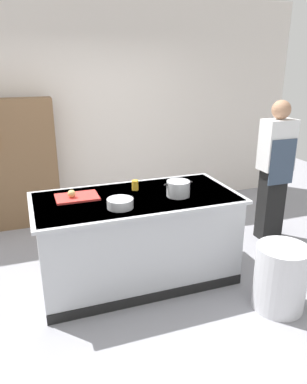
# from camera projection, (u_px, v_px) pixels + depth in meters

# --- Properties ---
(ground_plane) EXTENTS (10.00, 10.00, 0.00)m
(ground_plane) POSITION_uv_depth(u_px,v_px,m) (138.00, 277.00, 3.85)
(ground_plane) COLOR gray
(back_wall) EXTENTS (6.40, 0.12, 3.00)m
(back_wall) POSITION_uv_depth(u_px,v_px,m) (91.00, 109.00, 5.21)
(back_wall) COLOR silver
(back_wall) RESTS_ON ground_plane
(counter_island) EXTENTS (1.98, 0.98, 0.90)m
(counter_island) POSITION_uv_depth(u_px,v_px,m) (137.00, 237.00, 3.70)
(counter_island) COLOR #B7BABF
(counter_island) RESTS_ON ground_plane
(cutting_board) EXTENTS (0.40, 0.28, 0.02)m
(cutting_board) POSITION_uv_depth(u_px,v_px,m) (77.00, 197.00, 3.51)
(cutting_board) COLOR red
(cutting_board) RESTS_ON counter_island
(onion) EXTENTS (0.07, 0.07, 0.07)m
(onion) POSITION_uv_depth(u_px,v_px,m) (72.00, 194.00, 3.46)
(onion) COLOR tan
(onion) RESTS_ON cutting_board
(stock_pot) EXTENTS (0.29, 0.22, 0.15)m
(stock_pot) POSITION_uv_depth(u_px,v_px,m) (178.00, 189.00, 3.55)
(stock_pot) COLOR #B7BABF
(stock_pot) RESTS_ON counter_island
(mixing_bowl) EXTENTS (0.24, 0.24, 0.08)m
(mixing_bowl) POSITION_uv_depth(u_px,v_px,m) (120.00, 203.00, 3.27)
(mixing_bowl) COLOR #B7BABF
(mixing_bowl) RESTS_ON counter_island
(juice_cup) EXTENTS (0.07, 0.07, 0.10)m
(juice_cup) POSITION_uv_depth(u_px,v_px,m) (135.00, 185.00, 3.72)
(juice_cup) COLOR yellow
(juice_cup) RESTS_ON counter_island
(trash_bin) EXTENTS (0.46, 0.46, 0.61)m
(trash_bin) POSITION_uv_depth(u_px,v_px,m) (280.00, 278.00, 3.30)
(trash_bin) COLOR silver
(trash_bin) RESTS_ON ground_plane
(person_chef) EXTENTS (0.38, 0.25, 1.72)m
(person_chef) POSITION_uv_depth(u_px,v_px,m) (275.00, 168.00, 4.44)
(person_chef) COLOR black
(person_chef) RESTS_ON ground_plane
(bookshelf) EXTENTS (1.10, 0.31, 1.70)m
(bookshelf) POSITION_uv_depth(u_px,v_px,m) (14.00, 165.00, 4.81)
(bookshelf) COLOR brown
(bookshelf) RESTS_ON ground_plane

